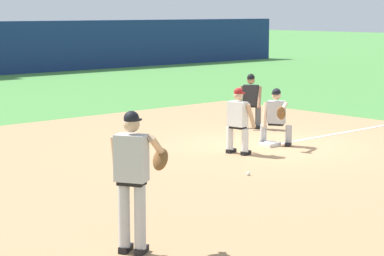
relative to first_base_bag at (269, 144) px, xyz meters
name	(u,v)px	position (x,y,z in m)	size (l,w,h in m)	color
ground_plane	(269,146)	(0.00, 0.00, -0.04)	(160.00, 160.00, 0.00)	#47843D
infield_dirt_patch	(220,184)	(-3.55, -2.03, -0.04)	(18.00, 18.00, 0.01)	#A87F56
first_base_bag	(269,144)	(0.00, 0.00, 0.00)	(0.38, 0.38, 0.09)	white
baseball	(248,174)	(-2.64, -1.85, -0.01)	(0.07, 0.07, 0.07)	white
pitcher	(134,173)	(-7.06, -4.05, 1.01)	(0.84, 0.58, 1.86)	black
first_baseman	(276,115)	(0.15, -0.07, 0.69)	(0.82, 1.02, 1.34)	black
baserunner	(238,118)	(-1.24, -0.20, 0.75)	(0.50, 0.63, 1.46)	black
umpire	(251,99)	(1.60, 2.12, 0.75)	(0.64, 0.68, 1.46)	black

